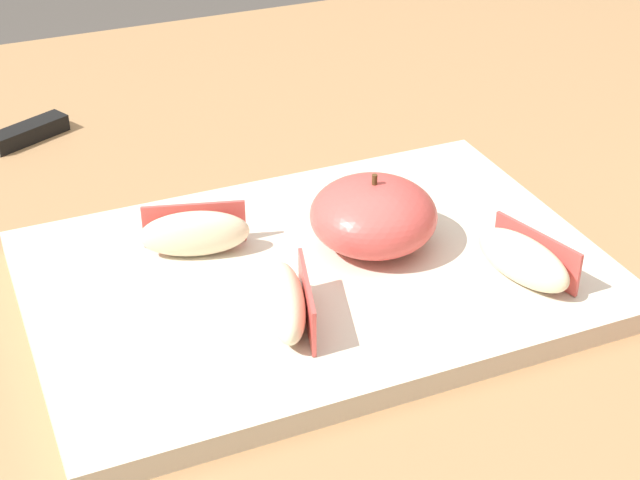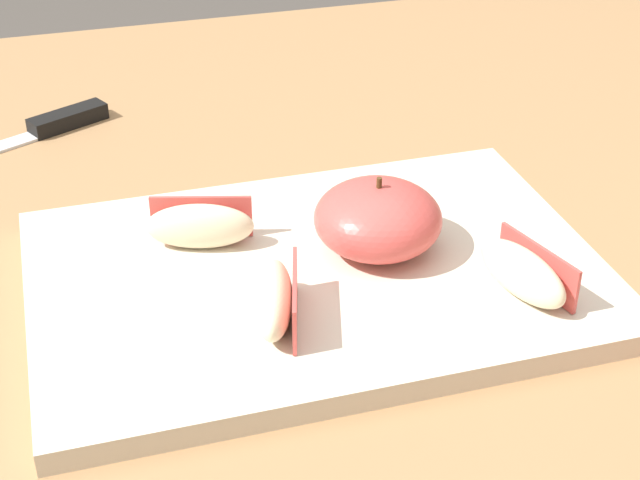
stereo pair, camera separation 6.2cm
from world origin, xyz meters
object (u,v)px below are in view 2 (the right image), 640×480
at_px(apple_half_skin_up, 378,219).
at_px(apple_wedge_right, 275,299).
at_px(cutting_board, 320,276).
at_px(apple_wedge_left, 523,272).
at_px(paring_knife, 54,124).
at_px(apple_wedge_near_knife, 200,225).

relative_size(apple_half_skin_up, apple_wedge_right, 1.12).
bearing_deg(cutting_board, apple_half_skin_up, 12.65).
bearing_deg(apple_wedge_right, apple_wedge_left, -5.74).
bearing_deg(apple_wedge_left, apple_half_skin_up, 132.59).
distance_m(apple_half_skin_up, apple_wedge_left, 0.10).
relative_size(cutting_board, apple_half_skin_up, 4.34).
bearing_deg(apple_wedge_right, paring_knife, 108.07).
height_order(apple_wedge_left, apple_wedge_near_knife, same).
height_order(apple_wedge_right, apple_wedge_near_knife, same).
bearing_deg(apple_wedge_right, cutting_board, 49.67).
distance_m(apple_wedge_left, paring_knife, 0.45).
bearing_deg(cutting_board, apple_wedge_near_knife, 146.32).
bearing_deg(paring_knife, cutting_board, -62.19).
xyz_separation_m(cutting_board, apple_half_skin_up, (0.04, 0.01, 0.03)).
bearing_deg(apple_half_skin_up, apple_wedge_right, -144.98).
distance_m(apple_wedge_right, paring_knife, 0.36).
bearing_deg(apple_wedge_left, paring_knife, 126.61).
bearing_deg(apple_wedge_near_knife, apple_half_skin_up, -18.20).
bearing_deg(cutting_board, apple_wedge_right, -130.33).
distance_m(cutting_board, apple_wedge_right, 0.07).
relative_size(apple_half_skin_up, apple_wedge_left, 1.12).
relative_size(apple_wedge_left, apple_wedge_near_knife, 1.00).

